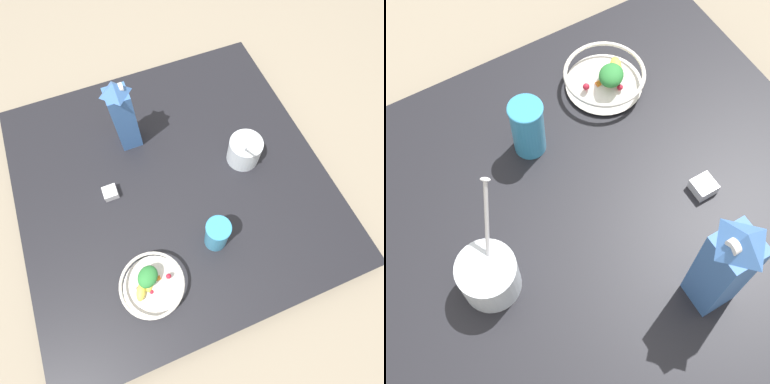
# 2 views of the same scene
# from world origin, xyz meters

# --- Properties ---
(ground_plane) EXTENTS (6.00, 6.00, 0.00)m
(ground_plane) POSITION_xyz_m (0.00, 0.00, 0.00)
(ground_plane) COLOR gray
(countertop) EXTENTS (1.09, 1.09, 0.05)m
(countertop) POSITION_xyz_m (0.00, 0.00, 0.02)
(countertop) COLOR black
(countertop) RESTS_ON ground_plane
(fruit_bowl) EXTENTS (0.20, 0.20, 0.08)m
(fruit_bowl) POSITION_xyz_m (-0.33, 0.18, 0.08)
(fruit_bowl) COLOR silver
(fruit_bowl) RESTS_ON countertop
(milk_carton) EXTENTS (0.08, 0.08, 0.30)m
(milk_carton) POSITION_xyz_m (0.22, 0.09, 0.20)
(milk_carton) COLOR #3D6BB2
(milk_carton) RESTS_ON countertop
(yogurt_tub) EXTENTS (0.16, 0.14, 0.25)m
(yogurt_tub) POSITION_xyz_m (-0.01, -0.28, 0.10)
(yogurt_tub) COLOR silver
(yogurt_tub) RESTS_ON countertop
(drinking_cup) EXTENTS (0.08, 0.08, 0.15)m
(drinking_cup) POSITION_xyz_m (-0.27, -0.06, 0.12)
(drinking_cup) COLOR #3893C6
(drinking_cup) RESTS_ON countertop
(spice_jar) EXTENTS (0.05, 0.05, 0.03)m
(spice_jar) POSITION_xyz_m (0.03, 0.22, 0.06)
(spice_jar) COLOR silver
(spice_jar) RESTS_ON countertop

